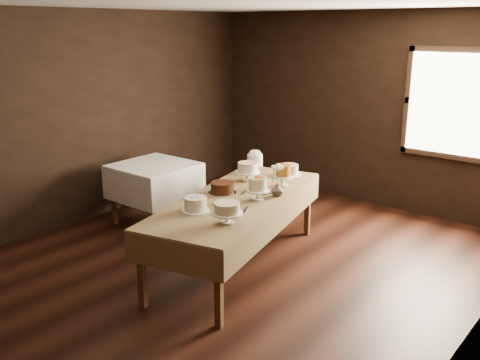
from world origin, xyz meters
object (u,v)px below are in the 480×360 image
cake_speckled (289,170)px  flower_vase (277,190)px  cake_swirl (196,205)px  cake_server_c (246,190)px  cake_server_b (243,212)px  display_table (237,203)px  side_table (154,171)px  cake_server_a (227,207)px  cake_server_e (202,200)px  cake_chocolate (223,188)px  cake_cream (227,213)px  cake_meringue (255,164)px  cake_lattice (248,173)px  cake_flowers (258,190)px  cake_caramel (283,176)px  cake_server_d (275,193)px

cake_speckled → flower_vase: bearing=-64.5°
cake_swirl → cake_server_c: (-0.05, 0.86, -0.07)m
cake_server_b → flower_vase: flower_vase is taller
display_table → flower_vase: 0.46m
side_table → cake_swirl: size_ratio=3.38×
cake_server_a → side_table: bearing=145.1°
cake_server_b → cake_server_e: same height
cake_chocolate → cake_server_c: size_ratio=1.31×
cake_chocolate → cake_cream: 0.92m
cake_meringue → cake_lattice: size_ratio=0.82×
cake_meringue → cake_server_a: size_ratio=1.03×
cake_flowers → cake_swirl: bearing=-111.1°
cake_server_a → flower_vase: flower_vase is taller
side_table → cake_flowers: size_ratio=3.75×
cake_flowers → cake_cream: 0.75m
cake_caramel → cake_cream: 1.34m
cake_lattice → cake_cream: cake_lattice is taller
cake_lattice → cake_server_d: 0.57m
cake_server_c → cake_server_d: bearing=-92.0°
cake_meringue → cake_swirl: bearing=-74.4°
side_table → cake_chocolate: bearing=-12.4°
cake_server_e → flower_vase: size_ratio=1.71×
side_table → cake_server_e: (1.50, -0.65, 0.09)m
cake_flowers → cake_speckled: bearing=105.9°
cake_server_d → cake_cream: bearing=-148.4°
cake_server_b → cake_flowers: bearing=175.0°
cake_meringue → cake_server_d: size_ratio=1.03×
display_table → cake_server_b: (0.36, -0.33, 0.06)m
cake_chocolate → flower_vase: flower_vase is taller
display_table → cake_server_c: cake_server_c is taller
display_table → cake_lattice: size_ratio=9.10×
cake_caramel → cake_server_d: 0.31m
cake_meringue → cake_caramel: bearing=-22.2°
cake_meringue → side_table: bearing=-156.2°
cake_meringue → cake_speckled: size_ratio=0.80×
display_table → side_table: size_ratio=2.84×
side_table → cake_speckled: 1.83m
flower_vase → cake_speckled: bearing=115.5°
cake_server_c → cake_server_a: bearing=176.3°
cake_speckled → cake_server_c: (-0.02, -0.83, -0.06)m
cake_caramel → cake_chocolate: cake_caramel is taller
display_table → cake_meringue: (-0.46, 0.91, 0.17)m
cake_caramel → flower_vase: cake_caramel is taller
cake_server_b → cake_caramel: bearing=169.1°
cake_chocolate → cake_server_a: bearing=-43.0°
cake_cream → cake_swirl: bearing=173.5°
cake_lattice → cake_flowers: size_ratio=1.17×
side_table → cake_server_a: side_table is taller
cake_meringue → cake_cream: (0.88, -1.56, -0.02)m
cake_swirl → cake_meringue: bearing=105.6°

